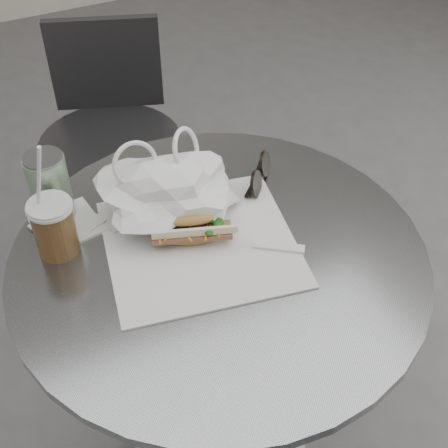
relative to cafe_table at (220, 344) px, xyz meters
name	(u,v)px	position (x,y,z in m)	size (l,w,h in m)	color
cafe_table	(220,344)	(0.00, 0.00, 0.00)	(0.76, 0.76, 0.74)	slate
chair_far	(116,173)	(0.02, 0.79, -0.11)	(0.43, 0.46, 0.78)	#303033
sandwich_paper	(200,243)	(-0.02, 0.04, 0.28)	(0.34, 0.32, 0.00)	white
banh_mi	(191,230)	(-0.03, 0.05, 0.31)	(0.19, 0.12, 0.06)	#AF8242
iced_coffee	(54,226)	(-0.26, 0.14, 0.33)	(0.08, 0.08, 0.24)	brown
sunglasses	(259,175)	(0.16, 0.14, 0.30)	(0.10, 0.11, 0.06)	black
plastic_bag	(168,191)	(-0.04, 0.13, 0.33)	(0.24, 0.19, 0.12)	white
napkin_stack	(67,224)	(-0.23, 0.19, 0.28)	(0.14, 0.14, 0.01)	white
drink_can	(50,188)	(-0.24, 0.22, 0.35)	(0.08, 0.08, 0.14)	#589154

